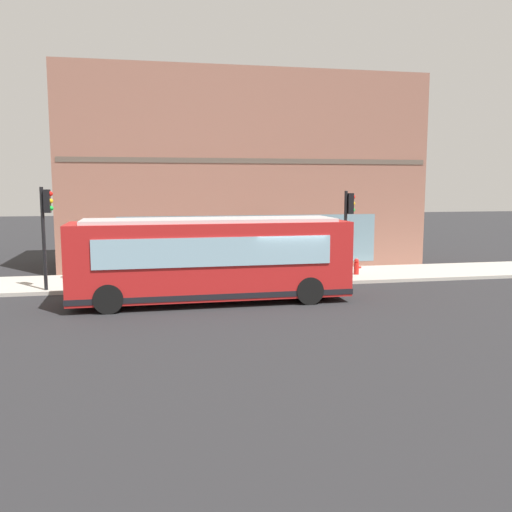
{
  "coord_description": "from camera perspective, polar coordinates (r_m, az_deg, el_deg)",
  "views": [
    {
      "loc": [
        -19.63,
        5.01,
        4.28
      ],
      "look_at": [
        1.56,
        0.78,
        1.48
      ],
      "focal_mm": 38.71,
      "sensor_mm": 36.0,
      "label": 1
    }
  ],
  "objects": [
    {
      "name": "traffic_light_down_block",
      "position": [
        22.98,
        -20.88,
        3.63
      ],
      "size": [
        0.32,
        0.49,
        4.04
      ],
      "color": "black",
      "rests_on": "sidewalk_curb"
    },
    {
      "name": "city_bus_nearside",
      "position": [
        20.14,
        -4.73,
        -0.41
      ],
      "size": [
        2.69,
        10.07,
        3.07
      ],
      "color": "red",
      "rests_on": "ground"
    },
    {
      "name": "ground",
      "position": [
        20.71,
        2.97,
        -4.54
      ],
      "size": [
        120.0,
        120.0,
        0.0
      ],
      "primitive_type": "plane",
      "color": "#262628"
    },
    {
      "name": "building_corner",
      "position": [
        30.2,
        -1.75,
        8.58
      ],
      "size": [
        7.04,
        18.24,
        9.83
      ],
      "color": "#8C5B4C",
      "rests_on": "ground"
    },
    {
      "name": "traffic_light_near_corner",
      "position": [
        24.43,
        9.52,
        3.92
      ],
      "size": [
        0.32,
        0.49,
        3.86
      ],
      "color": "black",
      "rests_on": "sidewalk_curb"
    },
    {
      "name": "newspaper_vending_box",
      "position": [
        25.04,
        2.44,
        -1.05
      ],
      "size": [
        0.44,
        0.42,
        0.9
      ],
      "color": "#197233",
      "rests_on": "sidewalk_curb"
    },
    {
      "name": "sidewalk_curb",
      "position": [
        25.12,
        0.38,
        -2.24
      ],
      "size": [
        4.05,
        40.0,
        0.15
      ],
      "primitive_type": "cube",
      "color": "#B2ADA3",
      "rests_on": "ground"
    },
    {
      "name": "fire_hydrant",
      "position": [
        25.93,
        10.33,
        -1.08
      ],
      "size": [
        0.35,
        0.35,
        0.74
      ],
      "color": "red",
      "rests_on": "sidewalk_curb"
    },
    {
      "name": "pedestrian_walking_along_curb",
      "position": [
        25.42,
        -18.38,
        -0.19
      ],
      "size": [
        0.32,
        0.32,
        1.64
      ],
      "color": "#B23338",
      "rests_on": "sidewalk_curb"
    },
    {
      "name": "pedestrian_near_hydrant",
      "position": [
        24.82,
        5.48,
        -0.08
      ],
      "size": [
        0.32,
        0.32,
        1.6
      ],
      "color": "#3359A5",
      "rests_on": "sidewalk_curb"
    }
  ]
}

